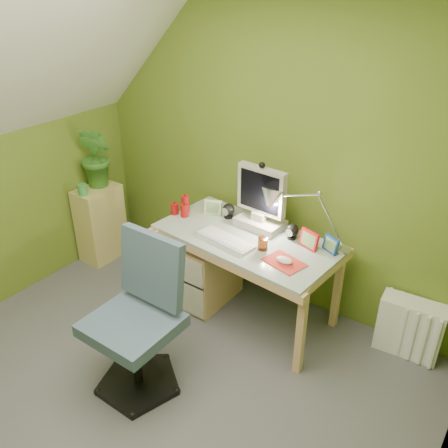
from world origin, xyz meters
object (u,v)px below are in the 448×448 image
Objects in this scene: side_ledge at (101,223)px; potted_plant at (97,157)px; radiator at (410,327)px; monitor at (262,192)px; desk_lamp at (321,206)px; desk at (246,277)px; task_chair at (132,322)px.

potted_plant is (0.01, 0.05, 0.61)m from side_ledge.
radiator is (2.64, 0.33, -0.74)m from potted_plant.
monitor is 1.34× the size of radiator.
radiator is (0.68, 0.14, -0.78)m from desk_lamp.
side_ledge is 1.63× the size of radiator.
potted_plant is (-1.51, -0.01, 0.61)m from desk.
desk_lamp reaches higher than monitor.
task_chair is at bearing -34.37° from side_ledge.
desk_lamp reaches higher than side_ledge.
desk_lamp is at bearing 5.41° from potted_plant.
monitor reaches higher than radiator.
desk is 0.81m from desk_lamp.
side_ledge is (-1.52, -0.06, -0.00)m from desk.
desk reaches higher than radiator.
side_ledge is at bearing -177.22° from radiator.
potted_plant is at bearing -169.39° from monitor.
side_ledge is (-1.97, -0.24, -0.65)m from desk_lamp.
potted_plant reaches higher than side_ledge.
potted_plant is (-1.96, -0.19, -0.04)m from desk_lamp.
desk is 1.01m from task_chair.
desk_lamp reaches higher than potted_plant.
desk is at bearing -169.46° from radiator.
monitor is at bearing 94.60° from desk.
desk_lamp reaches higher than desk.
monitor reaches higher than side_ledge.
task_chair is (-0.16, -1.16, -0.46)m from monitor.
desk is 1.89× the size of side_ledge.
radiator is at bearing 8.08° from side_ledge.
potted_plant is at bearing -175.20° from desk.
side_ledge is at bearing 145.41° from task_chair.
desk_lamp is 0.88× the size of side_ledge.
desk is at bearing 80.37° from task_chair.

